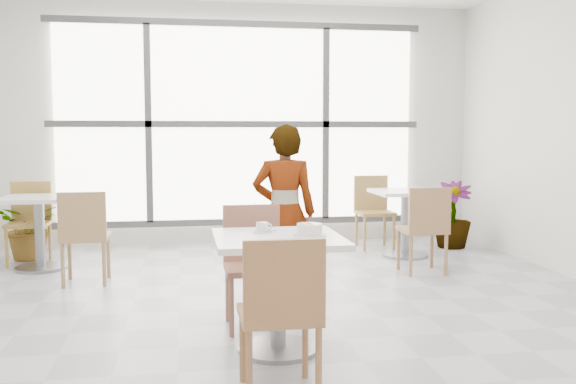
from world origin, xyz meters
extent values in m
plane|color=#9E9EA5|center=(0.00, 0.00, 0.00)|extent=(7.00, 7.00, 0.00)
plane|color=silver|center=(0.00, 3.50, 1.50)|extent=(6.00, 0.00, 6.00)
plane|color=silver|center=(0.00, -3.50, 1.50)|extent=(6.00, 0.00, 6.00)
cube|color=white|center=(0.00, 3.44, 1.50)|extent=(4.40, 0.04, 2.40)
cube|color=#3F3F42|center=(0.00, 3.41, 1.50)|extent=(4.60, 0.05, 0.08)
cube|color=#3F3F42|center=(-1.10, 3.41, 1.50)|extent=(0.08, 0.05, 2.40)
cube|color=#3F3F42|center=(1.10, 3.41, 1.50)|extent=(0.08, 0.05, 2.40)
cube|color=#3F3F42|center=(0.00, 3.41, 0.28)|extent=(4.60, 0.05, 0.08)
cube|color=#3F3F42|center=(0.00, 3.41, 2.72)|extent=(4.60, 0.05, 0.08)
cube|color=white|center=(-0.12, -0.60, 0.73)|extent=(0.80, 0.80, 0.04)
cylinder|color=gray|center=(-0.12, -0.60, 0.35)|extent=(0.10, 0.10, 0.71)
cylinder|color=gray|center=(-0.12, -0.60, 0.01)|extent=(0.52, 0.52, 0.03)
cube|color=#A46E43|center=(-0.21, -1.25, 0.43)|extent=(0.42, 0.42, 0.04)
cube|color=#A46E43|center=(-0.21, -1.44, 0.66)|extent=(0.42, 0.04, 0.42)
cylinder|color=#A46E43|center=(-0.03, -1.07, 0.21)|extent=(0.04, 0.04, 0.41)
cylinder|color=#A46E43|center=(-0.03, -1.43, 0.21)|extent=(0.04, 0.04, 0.41)
cylinder|color=#A46E43|center=(-0.39, -1.07, 0.21)|extent=(0.04, 0.04, 0.41)
cylinder|color=#A46E43|center=(-0.39, -1.43, 0.21)|extent=(0.04, 0.04, 0.41)
cube|color=#995F4C|center=(-0.21, -0.08, 0.43)|extent=(0.42, 0.42, 0.04)
cube|color=#995F4C|center=(-0.21, 0.11, 0.66)|extent=(0.42, 0.04, 0.42)
cylinder|color=#995F4C|center=(-0.39, -0.26, 0.21)|extent=(0.04, 0.04, 0.41)
cylinder|color=#995F4C|center=(-0.39, 0.10, 0.21)|extent=(0.04, 0.04, 0.41)
cylinder|color=#995F4C|center=(-0.03, -0.26, 0.21)|extent=(0.04, 0.04, 0.41)
cylinder|color=#995F4C|center=(-0.03, 0.10, 0.21)|extent=(0.04, 0.04, 0.41)
cylinder|color=silver|center=(0.08, -0.66, 0.76)|extent=(0.21, 0.21, 0.01)
cylinder|color=silver|center=(0.08, -0.66, 0.80)|extent=(0.16, 0.16, 0.07)
torus|color=silver|center=(0.08, -0.66, 0.83)|extent=(0.16, 0.16, 0.01)
cylinder|color=tan|center=(0.08, -0.66, 0.80)|extent=(0.14, 0.14, 0.05)
cylinder|color=#F8E6A0|center=(0.06, -0.67, 0.83)|extent=(0.03, 0.03, 0.01)
cylinder|color=#F8EEA0|center=(0.06, -0.69, 0.83)|extent=(0.03, 0.03, 0.02)
cylinder|color=beige|center=(0.03, -0.67, 0.83)|extent=(0.03, 0.03, 0.02)
cylinder|color=beige|center=(0.09, -0.68, 0.83)|extent=(0.03, 0.03, 0.02)
cylinder|color=beige|center=(0.04, -0.63, 0.83)|extent=(0.03, 0.03, 0.02)
cylinder|color=beige|center=(0.09, -0.66, 0.83)|extent=(0.03, 0.03, 0.02)
cylinder|color=beige|center=(0.04, -0.67, 0.83)|extent=(0.03, 0.03, 0.01)
cylinder|color=beige|center=(0.06, -0.62, 0.82)|extent=(0.03, 0.03, 0.02)
cylinder|color=beige|center=(0.04, -0.64, 0.83)|extent=(0.03, 0.03, 0.01)
cylinder|color=#F6EA9F|center=(0.07, -0.63, 0.83)|extent=(0.03, 0.03, 0.02)
cylinder|color=silver|center=(-0.20, -0.45, 0.75)|extent=(0.13, 0.13, 0.01)
cylinder|color=silver|center=(-0.20, -0.45, 0.79)|extent=(0.08, 0.08, 0.06)
torus|color=silver|center=(-0.15, -0.45, 0.79)|extent=(0.05, 0.01, 0.05)
cylinder|color=black|center=(-0.20, -0.45, 0.81)|extent=(0.07, 0.07, 0.00)
cube|color=#A9A9AD|center=(-0.15, -0.47, 0.76)|extent=(0.09, 0.05, 0.00)
sphere|color=#A9A9AD|center=(-0.11, -0.46, 0.76)|extent=(0.02, 0.02, 0.02)
imported|color=black|center=(0.13, 0.69, 0.73)|extent=(0.58, 0.42, 1.47)
cube|color=silver|center=(-2.15, 2.25, 0.73)|extent=(0.70, 0.70, 0.04)
cylinder|color=slate|center=(-2.15, 2.25, 0.35)|extent=(0.10, 0.10, 0.71)
cylinder|color=slate|center=(-2.15, 2.25, 0.01)|extent=(0.52, 0.52, 0.03)
cube|color=white|center=(1.77, 2.30, 0.73)|extent=(0.70, 0.70, 0.04)
cylinder|color=gray|center=(1.77, 2.30, 0.35)|extent=(0.10, 0.10, 0.71)
cylinder|color=gray|center=(1.77, 2.30, 0.01)|extent=(0.52, 0.52, 0.03)
cube|color=#97744A|center=(-1.60, 1.54, 0.43)|extent=(0.42, 0.42, 0.04)
cube|color=#97744A|center=(-1.60, 1.35, 0.66)|extent=(0.42, 0.04, 0.42)
cylinder|color=#97744A|center=(-1.42, 1.72, 0.21)|extent=(0.04, 0.04, 0.41)
cylinder|color=#97744A|center=(-1.42, 1.36, 0.21)|extent=(0.04, 0.04, 0.41)
cylinder|color=#97744A|center=(-1.78, 1.72, 0.21)|extent=(0.04, 0.04, 0.41)
cylinder|color=#97744A|center=(-1.78, 1.36, 0.21)|extent=(0.04, 0.04, 0.41)
cube|color=#A57D3B|center=(-2.33, 2.53, 0.43)|extent=(0.42, 0.42, 0.04)
cube|color=#A57D3B|center=(-2.33, 2.72, 0.66)|extent=(0.42, 0.04, 0.42)
cylinder|color=#A57D3B|center=(-2.51, 2.35, 0.21)|extent=(0.04, 0.04, 0.41)
cylinder|color=#A57D3B|center=(-2.51, 2.71, 0.21)|extent=(0.04, 0.04, 0.41)
cylinder|color=#A57D3B|center=(-2.15, 2.35, 0.21)|extent=(0.04, 0.04, 0.41)
cylinder|color=#A57D3B|center=(-2.15, 2.71, 0.21)|extent=(0.04, 0.04, 0.41)
cube|color=#966E46|center=(1.65, 1.46, 0.43)|extent=(0.42, 0.42, 0.04)
cube|color=#966E46|center=(1.65, 1.27, 0.66)|extent=(0.42, 0.04, 0.42)
cylinder|color=#966E46|center=(1.83, 1.64, 0.21)|extent=(0.04, 0.04, 0.41)
cylinder|color=#966E46|center=(1.83, 1.28, 0.21)|extent=(0.04, 0.04, 0.41)
cylinder|color=#966E46|center=(1.47, 1.64, 0.21)|extent=(0.04, 0.04, 0.41)
cylinder|color=#966E46|center=(1.47, 1.28, 0.21)|extent=(0.04, 0.04, 0.41)
cube|color=#A47D43|center=(1.59, 2.83, 0.43)|extent=(0.42, 0.42, 0.04)
cube|color=#A47D43|center=(1.59, 3.02, 0.66)|extent=(0.42, 0.04, 0.42)
cylinder|color=#A47D43|center=(1.41, 2.65, 0.21)|extent=(0.04, 0.04, 0.41)
cylinder|color=#A47D43|center=(1.41, 3.01, 0.21)|extent=(0.04, 0.04, 0.41)
cylinder|color=#A47D43|center=(1.77, 2.65, 0.21)|extent=(0.04, 0.04, 0.41)
cylinder|color=#A47D43|center=(1.77, 3.01, 0.21)|extent=(0.04, 0.04, 0.41)
imported|color=#4E8A4E|center=(-2.36, 2.80, 0.38)|extent=(0.69, 0.60, 0.75)
imported|color=#4F7E3C|center=(2.52, 2.72, 0.41)|extent=(0.60, 0.60, 0.81)
camera|label=1|loc=(-0.71, -4.58, 1.41)|focal=40.10mm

